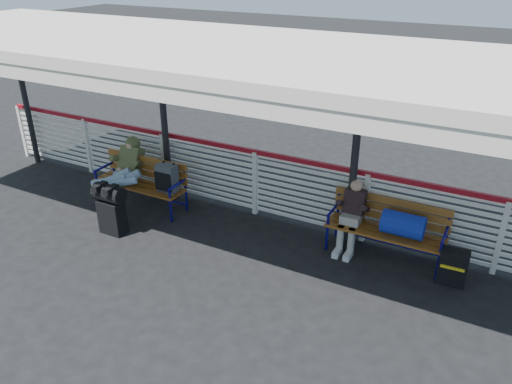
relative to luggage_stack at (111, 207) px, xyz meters
The scene contains 9 objects.
ground 1.88m from the luggage_stack, ahead, with size 60.00×60.00×0.00m, color black.
fence 2.50m from the luggage_stack, 43.72° to the left, with size 12.08×0.08×1.24m.
canopy 3.21m from the luggage_stack, 20.99° to the left, with size 12.60×3.60×3.16m.
luggage_stack is the anchor object (origin of this frame).
bench_left 1.04m from the luggage_stack, 87.78° to the left, with size 1.80×0.56×0.97m.
bench_right 4.60m from the luggage_stack, 18.03° to the left, with size 1.80×0.56×0.92m.
traveler_man 0.81m from the luggage_stack, 116.70° to the left, with size 0.93×1.64×0.77m.
companion_person 3.94m from the luggage_stack, 20.69° to the left, with size 0.32×0.66×1.15m.
suitcase_side 5.42m from the luggage_stack, 12.53° to the left, with size 0.40×0.25×0.54m.
Camera 1 is at (3.77, -5.18, 4.34)m, focal length 35.00 mm.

